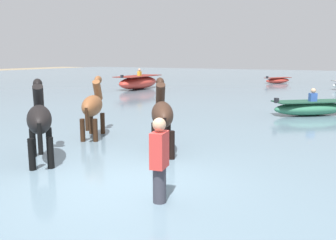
{
  "coord_description": "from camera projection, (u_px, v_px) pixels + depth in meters",
  "views": [
    {
      "loc": [
        3.58,
        -4.96,
        2.51
      ],
      "look_at": [
        -0.79,
        3.26,
        0.84
      ],
      "focal_mm": 38.1,
      "sensor_mm": 36.0,
      "label": 1
    }
  ],
  "objects": [
    {
      "name": "ground_plane",
      "position": [
        122.0,
        198.0,
        6.41
      ],
      "size": [
        120.0,
        120.0,
        0.0
      ],
      "primitive_type": "plane",
      "color": "#84755B"
    },
    {
      "name": "water_surface",
      "position": [
        259.0,
        112.0,
        15.07
      ],
      "size": [
        90.0,
        90.0,
        0.34
      ],
      "primitive_type": "cube",
      "color": "slate",
      "rests_on": "ground"
    },
    {
      "name": "horse_lead_dark_bay",
      "position": [
        162.0,
        116.0,
        8.02
      ],
      "size": [
        1.26,
        1.72,
        2.0
      ],
      "color": "#382319",
      "rests_on": "ground"
    },
    {
      "name": "horse_trailing_chestnut",
      "position": [
        93.0,
        107.0,
        9.6
      ],
      "size": [
        1.11,
        1.73,
        1.95
      ],
      "color": "brown",
      "rests_on": "ground"
    },
    {
      "name": "horse_flank_black",
      "position": [
        39.0,
        121.0,
        7.33
      ],
      "size": [
        1.58,
        1.49,
        2.02
      ],
      "color": "black",
      "rests_on": "ground"
    },
    {
      "name": "boat_distant_west",
      "position": [
        278.0,
        80.0,
        29.1
      ],
      "size": [
        1.97,
        2.53,
        0.6
      ],
      "color": "#BC382D",
      "rests_on": "water_surface"
    },
    {
      "name": "boat_mid_outer",
      "position": [
        138.0,
        82.0,
        23.93
      ],
      "size": [
        1.61,
        4.07,
        1.37
      ],
      "color": "#BC382D",
      "rests_on": "water_surface"
    },
    {
      "name": "boat_near_port",
      "position": [
        310.0,
        108.0,
        13.24
      ],
      "size": [
        2.8,
        2.52,
        1.02
      ],
      "color": "#337556",
      "rests_on": "water_surface"
    },
    {
      "name": "person_onlooker_right",
      "position": [
        159.0,
        168.0,
        5.28
      ],
      "size": [
        0.25,
        0.35,
        1.63
      ],
      "color": "#383842",
      "rests_on": "ground"
    }
  ]
}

